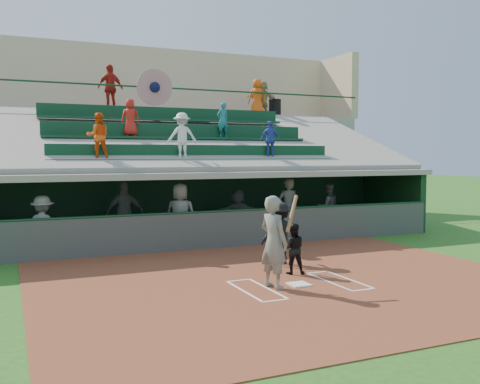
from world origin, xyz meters
name	(u,v)px	position (x,y,z in m)	size (l,w,h in m)	color
ground	(299,286)	(0.00, 0.00, 0.00)	(100.00, 100.00, 0.00)	#245818
dirt_slab	(288,280)	(0.00, 0.50, 0.01)	(11.00, 9.00, 0.02)	brown
home_plate	(299,284)	(0.00, 0.00, 0.04)	(0.43, 0.43, 0.03)	white
batters_box_chalk	(299,285)	(0.00, 0.00, 0.02)	(2.65, 1.85, 0.01)	white
dugout_floor	(197,239)	(0.00, 6.75, 0.02)	(16.00, 3.50, 0.04)	gray
concourse_slab	(147,166)	(0.00, 13.50, 2.30)	(20.00, 3.00, 4.60)	#9A968C
grandstand	(165,169)	(-0.01, 10.51, 2.26)	(20.40, 10.40, 7.80)	#464B46
batter_at_plate	(274,242)	(-0.61, -0.01, 1.00)	(0.96, 0.83, 1.95)	#5F625D
catcher	(293,249)	(0.42, 1.02, 0.62)	(0.58, 0.45, 1.19)	black
home_umpire	(281,233)	(0.73, 2.22, 0.81)	(1.02, 0.59, 1.58)	black
dugout_bench	(192,227)	(0.27, 7.98, 0.28)	(15.85, 0.48, 0.48)	olive
dugout_player_a	(43,227)	(-4.85, 5.40, 0.88)	(1.08, 0.62, 1.68)	#60635D
dugout_player_b	(125,213)	(-2.38, 6.65, 1.02)	(1.15, 0.48, 1.96)	#51544F
dugout_player_c	(181,215)	(-0.91, 5.58, 1.00)	(0.94, 0.61, 1.92)	#5C5E59
dugout_player_d	(238,213)	(1.48, 6.75, 0.85)	(1.49, 0.48, 1.61)	#525550
dugout_player_e	(288,208)	(2.97, 5.90, 1.03)	(0.72, 0.47, 1.98)	#525550
dugout_player_f	(328,207)	(4.89, 6.44, 0.92)	(0.85, 0.67, 1.76)	#535551
trash_bin	(275,109)	(6.23, 13.22, 5.04)	(0.59, 0.59, 0.88)	black
concourse_staff_a	(110,88)	(-1.72, 12.45, 5.55)	(1.11, 0.46, 1.90)	#A61F13
concourse_staff_b	(257,97)	(4.84, 12.28, 5.43)	(0.81, 0.53, 1.66)	#E14F0D
concourse_staff_c	(263,99)	(5.35, 12.74, 5.43)	(1.54, 0.49, 1.66)	tan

